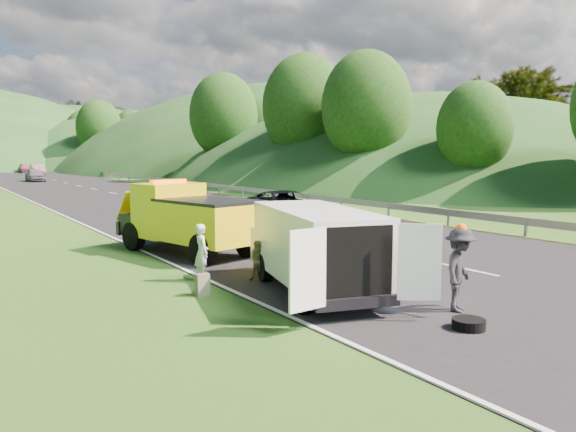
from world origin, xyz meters
TOP-DOWN VIEW (x-y plane):
  - ground at (0.00, 0.00)m, footprint 320.00×320.00m
  - road_surface at (3.00, 40.00)m, footprint 14.00×200.00m
  - guardrail at (10.30, 52.50)m, footprint 0.06×140.00m
  - tree_line_right at (23.00, 60.00)m, footprint 14.00×140.00m
  - hills_backdrop at (6.50, 134.70)m, footprint 201.00×288.60m
  - tow_truck at (-2.72, 4.96)m, footprint 3.35×6.05m
  - white_van at (-2.27, -1.71)m, footprint 3.98×6.28m
  - woman at (-4.05, 0.89)m, footprint 0.47×0.60m
  - child at (-2.80, 0.06)m, footprint 0.66×0.64m
  - worker at (-0.65, -4.78)m, footprint 1.35×1.14m
  - suitcase at (-4.67, -0.49)m, footprint 0.34×0.20m
  - spare_tire at (-1.46, -5.70)m, footprint 0.64×0.64m
  - passing_suv at (4.22, 9.58)m, footprint 3.45×5.92m
  - dist_car_a at (0.78, 57.09)m, footprint 1.78×4.42m
  - dist_car_b at (4.20, 76.78)m, footprint 1.64×4.69m
  - dist_car_c at (4.13, 86.71)m, footprint 2.07×5.10m

SIDE VIEW (x-z plane):
  - ground at x=0.00m, z-range 0.00..0.00m
  - guardrail at x=10.30m, z-range -0.76..0.76m
  - tree_line_right at x=23.00m, z-range -7.00..7.00m
  - hills_backdrop at x=6.50m, z-range -22.00..22.00m
  - woman at x=-4.05m, z-range -0.76..0.76m
  - child at x=-2.80m, z-range -0.54..0.54m
  - worker at x=-0.65m, z-range -0.91..0.91m
  - spare_tire at x=-1.46m, z-range -0.10..0.10m
  - passing_suv at x=4.22m, z-range -0.77..0.77m
  - dist_car_a at x=0.78m, z-range -0.75..0.75m
  - dist_car_b at x=4.20m, z-range -0.77..0.77m
  - dist_car_c at x=4.13m, z-range -0.74..0.74m
  - road_surface at x=3.00m, z-range 0.00..0.02m
  - suitcase at x=-4.67m, z-range 0.00..0.53m
  - white_van at x=-2.27m, z-range 0.14..2.21m
  - tow_truck at x=-2.72m, z-range -0.03..2.44m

